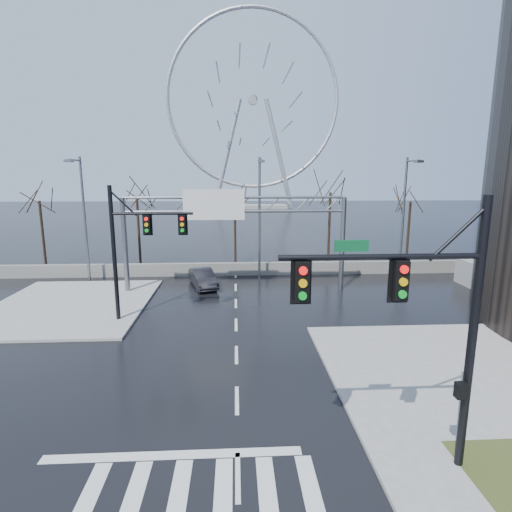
{
  "coord_description": "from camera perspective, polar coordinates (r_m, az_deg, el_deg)",
  "views": [
    {
      "loc": [
        -0.01,
        -14.01,
        8.45
      ],
      "look_at": [
        1.18,
        8.36,
        4.0
      ],
      "focal_mm": 28.0,
      "sensor_mm": 36.0,
      "label": 1
    }
  ],
  "objects": [
    {
      "name": "ground",
      "position": [
        16.36,
        -2.74,
        -19.88
      ],
      "size": [
        260.0,
        260.0,
        0.0
      ],
      "primitive_type": "plane",
      "color": "black",
      "rests_on": "ground"
    },
    {
      "name": "sidewalk_right_ext",
      "position": [
        20.65,
        27.15,
        -14.0
      ],
      "size": [
        12.0,
        10.0,
        0.15
      ],
      "primitive_type": "cube",
      "color": "gray",
      "rests_on": "ground"
    },
    {
      "name": "sidewalk_far",
      "position": [
        29.45,
        -24.97,
        -6.37
      ],
      "size": [
        10.0,
        12.0,
        0.15
      ],
      "primitive_type": "cube",
      "color": "gray",
      "rests_on": "ground"
    },
    {
      "name": "barrier_wall",
      "position": [
        34.91,
        -2.95,
        -1.86
      ],
      "size": [
        52.0,
        0.5,
        1.1
      ],
      "primitive_type": "cube",
      "color": "slate",
      "rests_on": "ground"
    },
    {
      "name": "signal_mast_near",
      "position": [
        11.78,
        23.26,
        -7.39
      ],
      "size": [
        5.52,
        0.41,
        8.0
      ],
      "color": "black",
      "rests_on": "ground"
    },
    {
      "name": "signal_mast_far",
      "position": [
        23.98,
        -17.16,
        2.06
      ],
      "size": [
        4.72,
        0.41,
        8.0
      ],
      "color": "black",
      "rests_on": "ground"
    },
    {
      "name": "sign_gantry",
      "position": [
        29.15,
        -3.76,
        4.78
      ],
      "size": [
        16.36,
        0.4,
        7.6
      ],
      "color": "slate",
      "rests_on": "ground"
    },
    {
      "name": "streetlight_left",
      "position": [
        34.43,
        -23.55,
        6.04
      ],
      "size": [
        0.5,
        2.55,
        10.0
      ],
      "color": "slate",
      "rests_on": "ground"
    },
    {
      "name": "streetlight_mid",
      "position": [
        32.33,
        0.53,
        6.69
      ],
      "size": [
        0.5,
        2.55,
        10.0
      ],
      "color": "slate",
      "rests_on": "ground"
    },
    {
      "name": "streetlight_right",
      "position": [
        35.18,
        20.56,
        6.35
      ],
      "size": [
        0.5,
        2.55,
        10.0
      ],
      "color": "slate",
      "rests_on": "ground"
    },
    {
      "name": "tree_far_left",
      "position": [
        42.15,
        -28.47,
        5.98
      ],
      "size": [
        3.5,
        3.5,
        7.0
      ],
      "color": "black",
      "rests_on": "ground"
    },
    {
      "name": "tree_left",
      "position": [
        38.65,
        -16.62,
        7.1
      ],
      "size": [
        3.75,
        3.75,
        7.5
      ],
      "color": "black",
      "rests_on": "ground"
    },
    {
      "name": "tree_center",
      "position": [
        38.65,
        -3.04,
        6.36
      ],
      "size": [
        3.25,
        3.25,
        6.5
      ],
      "color": "black",
      "rests_on": "ground"
    },
    {
      "name": "tree_right",
      "position": [
        38.64,
        10.54,
        7.74
      ],
      "size": [
        3.9,
        3.9,
        7.8
      ],
      "color": "black",
      "rests_on": "ground"
    },
    {
      "name": "tree_far_right",
      "position": [
        41.75,
        21.14,
        6.32
      ],
      "size": [
        3.4,
        3.4,
        6.8
      ],
      "color": "black",
      "rests_on": "ground"
    },
    {
      "name": "ferris_wheel",
      "position": [
        110.55,
        -0.43,
        20.44
      ],
      "size": [
        45.0,
        6.0,
        50.91
      ],
      "color": "gray",
      "rests_on": "ground"
    },
    {
      "name": "car",
      "position": [
        31.34,
        -7.6,
        -3.16
      ],
      "size": [
        2.72,
        4.57,
        1.42
      ],
      "primitive_type": "imported",
      "rotation": [
        0.0,
        0.0,
        0.3
      ],
      "color": "black",
      "rests_on": "ground"
    }
  ]
}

